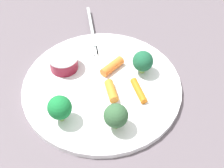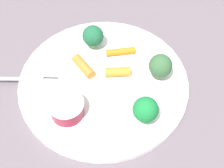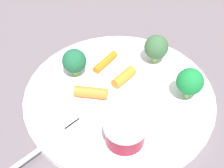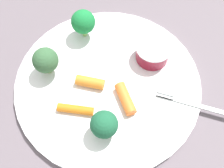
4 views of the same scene
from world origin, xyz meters
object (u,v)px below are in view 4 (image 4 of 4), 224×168
(sauce_cup, at_px, (153,52))
(broccoli_floret_0, at_px, (83,22))
(plate, at_px, (108,83))
(fork, at_px, (207,108))
(carrot_stick_1, at_px, (75,109))
(broccoli_floret_1, at_px, (104,125))
(carrot_stick_2, at_px, (90,82))
(carrot_stick_0, at_px, (125,99))
(broccoli_floret_2, at_px, (45,60))

(sauce_cup, xyz_separation_m, broccoli_floret_0, (0.01, 0.13, 0.02))
(sauce_cup, bearing_deg, plate, 141.51)
(plate, bearing_deg, fork, -88.25)
(broccoli_floret_0, distance_m, carrot_stick_1, 0.16)
(plate, height_order, broccoli_floret_1, broccoli_floret_1)
(plate, distance_m, carrot_stick_2, 0.03)
(plate, relative_size, broccoli_floret_1, 6.16)
(broccoli_floret_1, distance_m, carrot_stick_1, 0.06)
(plate, relative_size, sauce_cup, 5.21)
(carrot_stick_0, relative_size, fork, 0.31)
(carrot_stick_0, bearing_deg, sauce_cup, -10.41)
(broccoli_floret_2, bearing_deg, broccoli_floret_0, -16.42)
(broccoli_floret_1, bearing_deg, broccoli_floret_0, 31.06)
(broccoli_floret_0, relative_size, fork, 0.33)
(carrot_stick_0, bearing_deg, carrot_stick_1, 121.74)
(broccoli_floret_0, distance_m, broccoli_floret_2, 0.10)
(broccoli_floret_2, height_order, carrot_stick_0, broccoli_floret_2)
(plate, relative_size, carrot_stick_2, 6.69)
(broccoli_floret_2, height_order, fork, broccoli_floret_2)
(broccoli_floret_0, height_order, broccoli_floret_1, broccoli_floret_0)
(sauce_cup, height_order, carrot_stick_1, sauce_cup)
(plate, height_order, carrot_stick_2, carrot_stick_2)
(sauce_cup, bearing_deg, carrot_stick_2, 136.69)
(broccoli_floret_0, bearing_deg, plate, -137.22)
(broccoli_floret_2, bearing_deg, carrot_stick_2, -91.25)
(carrot_stick_1, height_order, fork, carrot_stick_1)
(broccoli_floret_0, height_order, fork, broccoli_floret_0)
(plate, distance_m, broccoli_floret_0, 0.12)
(carrot_stick_0, xyz_separation_m, carrot_stick_2, (0.01, 0.06, -0.00))
(plate, distance_m, carrot_stick_1, 0.08)
(broccoli_floret_0, height_order, broccoli_floret_2, broccoli_floret_0)
(broccoli_floret_0, height_order, carrot_stick_2, broccoli_floret_0)
(sauce_cup, bearing_deg, broccoli_floret_2, 118.35)
(carrot_stick_1, distance_m, carrot_stick_2, 0.05)
(sauce_cup, relative_size, fork, 0.35)
(broccoli_floret_1, relative_size, carrot_stick_1, 0.89)
(broccoli_floret_0, distance_m, fork, 0.25)
(plate, xyz_separation_m, carrot_stick_0, (-0.03, -0.04, 0.01))
(carrot_stick_0, bearing_deg, plate, 56.99)
(sauce_cup, bearing_deg, carrot_stick_0, 169.59)
(broccoli_floret_1, bearing_deg, carrot_stick_1, 72.90)
(broccoli_floret_2, relative_size, fork, 0.32)
(broccoli_floret_2, bearing_deg, carrot_stick_0, -94.63)
(sauce_cup, distance_m, broccoli_floret_0, 0.13)
(broccoli_floret_2, distance_m, carrot_stick_2, 0.08)
(plate, bearing_deg, sauce_cup, -38.49)
(broccoli_floret_0, relative_size, broccoli_floret_2, 1.04)
(sauce_cup, bearing_deg, carrot_stick_1, 148.20)
(broccoli_floret_1, bearing_deg, fork, -57.52)
(carrot_stick_2, bearing_deg, plate, -58.27)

